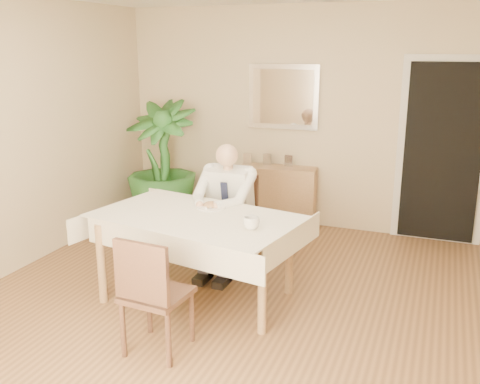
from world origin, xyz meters
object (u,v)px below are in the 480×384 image
at_px(chair_far, 235,214).
at_px(dining_table, 196,225).
at_px(seated_man, 223,204).
at_px(coffee_mug, 251,223).
at_px(chair_near, 151,290).
at_px(sideboard, 277,196).
at_px(potted_palm, 162,163).

bearing_deg(chair_far, dining_table, -83.84).
xyz_separation_m(chair_far, seated_man, (0.00, -0.29, 0.18)).
distance_m(seated_man, coffee_mug, 0.94).
relative_size(chair_far, seated_man, 0.72).
xyz_separation_m(chair_near, coffee_mug, (0.46, 0.77, 0.30)).
bearing_deg(sideboard, coffee_mug, -83.54).
bearing_deg(coffee_mug, chair_far, 117.99).
height_order(chair_near, seated_man, seated_man).
xyz_separation_m(chair_near, potted_palm, (-1.38, 2.65, 0.26)).
height_order(dining_table, chair_far, chair_far).
distance_m(chair_near, coffee_mug, 0.95).
relative_size(chair_far, potted_palm, 0.60).
height_order(dining_table, seated_man, seated_man).
xyz_separation_m(chair_far, sideboard, (0.06, 1.25, -0.14)).
xyz_separation_m(seated_man, potted_palm, (-1.29, 1.13, 0.06)).
relative_size(dining_table, chair_near, 2.14).
xyz_separation_m(chair_far, potted_palm, (-1.29, 0.84, 0.25)).
bearing_deg(chair_near, coffee_mug, 63.44).
bearing_deg(chair_near, chair_far, 97.34).
height_order(dining_table, chair_near, chair_near).
bearing_deg(seated_man, dining_table, -90.00).
xyz_separation_m(dining_table, seated_man, (0.00, 0.59, 0.02)).
bearing_deg(chair_far, coffee_mug, -55.85).
relative_size(dining_table, sideboard, 2.07).
relative_size(chair_far, coffee_mug, 7.17).
xyz_separation_m(dining_table, potted_palm, (-1.29, 1.72, 0.09)).
height_order(chair_far, coffee_mug, chair_far).
relative_size(dining_table, potted_palm, 1.26).
bearing_deg(chair_far, chair_near, -80.92).
height_order(chair_far, sideboard, chair_far).
distance_m(chair_near, potted_palm, 3.00).
bearing_deg(seated_man, potted_palm, 138.68).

